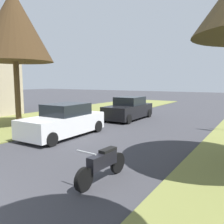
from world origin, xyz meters
TOP-DOWN VIEW (x-y plane):
  - street_tree_left_mid_a at (-6.27, 7.73)m, footprint 4.21×4.21m
  - parked_sedan_white at (-2.39, 7.44)m, footprint 1.99×4.42m
  - parked_sedan_black at (-2.17, 13.67)m, footprint 1.99×4.42m
  - parked_motorcycle at (2.19, 4.10)m, footprint 0.60×2.05m

SIDE VIEW (x-z plane):
  - parked_motorcycle at x=2.19m, z-range 0.00..0.97m
  - parked_sedan_white at x=-2.39m, z-range -0.06..1.51m
  - parked_sedan_black at x=-2.17m, z-range -0.06..1.51m
  - street_tree_left_mid_a at x=-6.27m, z-range 1.88..9.54m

